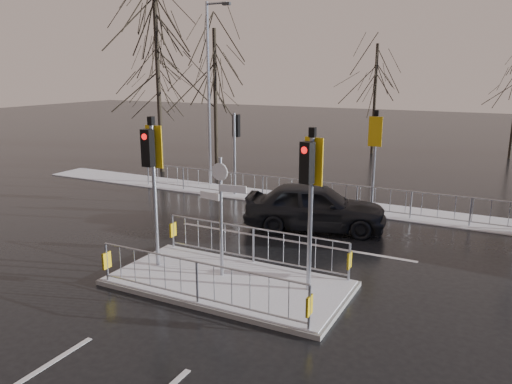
% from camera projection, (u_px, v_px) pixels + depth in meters
% --- Properties ---
extents(ground, '(120.00, 120.00, 0.00)m').
position_uv_depth(ground, '(228.00, 285.00, 12.59)').
color(ground, black).
rests_on(ground, ground).
extents(snow_verge, '(30.00, 2.00, 0.04)m').
position_uv_depth(snow_verge, '(336.00, 205.00, 20.02)').
color(snow_verge, white).
rests_on(snow_verge, ground).
extents(lane_markings, '(8.00, 11.38, 0.01)m').
position_uv_depth(lane_markings, '(222.00, 290.00, 12.30)').
color(lane_markings, silver).
rests_on(lane_markings, ground).
extents(traffic_island, '(6.00, 3.04, 4.15)m').
position_uv_depth(traffic_island, '(228.00, 271.00, 12.51)').
color(traffic_island, slate).
rests_on(traffic_island, ground).
extents(far_kerb_fixtures, '(18.00, 0.65, 3.83)m').
position_uv_depth(far_kerb_fixtures, '(340.00, 184.00, 19.22)').
color(far_kerb_fixtures, '#969BA4').
rests_on(far_kerb_fixtures, ground).
extents(car_far_lane, '(5.07, 3.14, 1.61)m').
position_uv_depth(car_far_lane, '(315.00, 206.00, 16.85)').
color(car_far_lane, black).
rests_on(car_far_lane, ground).
extents(tree_near_a, '(4.75, 4.75, 8.97)m').
position_uv_depth(tree_near_a, '(157.00, 53.00, 25.30)').
color(tree_near_a, black).
rests_on(tree_near_a, ground).
extents(tree_near_b, '(4.00, 4.00, 7.55)m').
position_uv_depth(tree_near_b, '(215.00, 73.00, 25.72)').
color(tree_near_b, black).
rests_on(tree_near_b, ground).
extents(tree_near_c, '(3.50, 3.50, 6.61)m').
position_uv_depth(tree_near_c, '(158.00, 84.00, 28.73)').
color(tree_near_c, black).
rests_on(tree_near_c, ground).
extents(tree_far_a, '(3.75, 3.75, 7.08)m').
position_uv_depth(tree_far_a, '(376.00, 78.00, 31.35)').
color(tree_far_a, black).
rests_on(tree_far_a, ground).
extents(street_lamp_left, '(1.25, 0.18, 8.20)m').
position_uv_depth(street_lamp_left, '(210.00, 88.00, 22.58)').
color(street_lamp_left, '#969BA4').
rests_on(street_lamp_left, ground).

